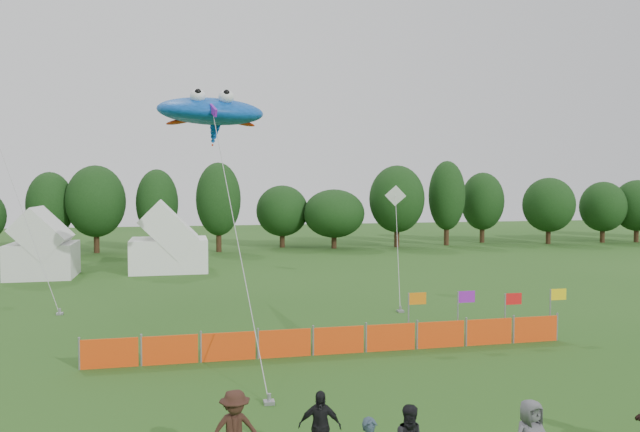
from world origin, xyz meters
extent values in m
cylinder|color=#382314|center=(-15.73, 46.21, 1.19)|extent=(0.50, 0.50, 2.38)
ellipsoid|color=black|center=(-15.73, 46.21, 4.30)|extent=(4.09, 4.09, 5.35)
cylinder|color=#382314|center=(-11.75, 45.39, 1.29)|extent=(0.50, 0.50, 2.57)
ellipsoid|color=black|center=(-11.75, 45.39, 4.64)|extent=(5.20, 5.20, 5.79)
cylinder|color=#382314|center=(-6.44, 45.32, 1.23)|extent=(0.50, 0.50, 2.46)
ellipsoid|color=black|center=(-6.44, 45.32, 4.45)|extent=(3.78, 3.78, 5.55)
cylinder|color=#382314|center=(-0.99, 43.92, 1.33)|extent=(0.50, 0.50, 2.66)
ellipsoid|color=black|center=(-0.99, 43.92, 4.81)|extent=(4.05, 4.05, 5.99)
cylinder|color=#382314|center=(5.28, 46.53, 0.99)|extent=(0.50, 0.50, 1.98)
ellipsoid|color=black|center=(5.28, 46.53, 3.58)|extent=(5.06, 5.06, 4.46)
cylinder|color=#382314|center=(9.99, 44.56, 0.93)|extent=(0.50, 0.50, 1.86)
ellipsoid|color=black|center=(9.99, 44.56, 3.35)|extent=(5.86, 5.86, 4.18)
cylinder|color=#382314|center=(16.28, 44.38, 1.31)|extent=(0.50, 0.50, 2.62)
ellipsoid|color=black|center=(16.28, 44.38, 4.73)|extent=(5.41, 5.41, 5.89)
cylinder|color=#382314|center=(21.78, 44.99, 1.39)|extent=(0.50, 0.50, 2.78)
ellipsoid|color=black|center=(21.78, 44.99, 5.02)|extent=(3.67, 3.67, 6.26)
cylinder|color=#382314|center=(26.67, 46.88, 1.21)|extent=(0.50, 0.50, 2.42)
ellipsoid|color=black|center=(26.67, 46.88, 4.36)|extent=(4.46, 4.46, 5.44)
cylinder|color=#382314|center=(32.69, 44.13, 1.12)|extent=(0.50, 0.50, 2.24)
ellipsoid|color=black|center=(32.69, 44.13, 4.04)|extent=(5.26, 5.26, 5.03)
cylinder|color=#382314|center=(39.09, 44.15, 1.05)|extent=(0.50, 0.50, 2.10)
ellipsoid|color=black|center=(39.09, 44.15, 3.80)|extent=(4.74, 4.74, 4.73)
cylinder|color=#382314|center=(42.84, 43.69, 1.08)|extent=(0.50, 0.50, 2.16)
ellipsoid|color=black|center=(42.84, 43.69, 3.91)|extent=(4.88, 4.88, 4.87)
cube|color=silver|center=(-13.34, 30.92, 1.14)|extent=(4.14, 4.14, 2.28)
cube|color=white|center=(-5.18, 32.01, 1.16)|extent=(5.29, 4.23, 2.33)
cube|color=#E9420C|center=(-6.74, 8.51, 0.50)|extent=(1.90, 0.06, 1.00)
cube|color=#E9420C|center=(-4.74, 8.51, 0.50)|extent=(1.90, 0.06, 1.00)
cube|color=#E9420C|center=(-2.74, 8.51, 0.50)|extent=(1.90, 0.06, 1.00)
cube|color=#E9420C|center=(-0.74, 8.51, 0.50)|extent=(1.90, 0.06, 1.00)
cube|color=#E9420C|center=(1.26, 8.51, 0.50)|extent=(1.90, 0.06, 1.00)
cube|color=#E9420C|center=(3.26, 8.51, 0.50)|extent=(1.90, 0.06, 1.00)
cube|color=#E9420C|center=(5.26, 8.51, 0.50)|extent=(1.90, 0.06, 1.00)
cube|color=#E9420C|center=(7.26, 8.51, 0.50)|extent=(1.90, 0.06, 1.00)
cube|color=#E9420C|center=(9.26, 8.51, 0.50)|extent=(1.90, 0.06, 1.00)
cylinder|color=gray|center=(4.00, 8.62, 1.06)|extent=(0.06, 0.06, 2.12)
cube|color=orange|center=(4.35, 8.62, 1.90)|extent=(0.70, 0.02, 0.45)
cylinder|color=gray|center=(6.00, 8.61, 1.06)|extent=(0.06, 0.06, 2.11)
cube|color=purple|center=(6.35, 8.61, 1.89)|extent=(0.70, 0.02, 0.45)
cylinder|color=gray|center=(8.00, 8.63, 0.97)|extent=(0.06, 0.06, 1.95)
cube|color=red|center=(8.35, 8.63, 1.72)|extent=(0.70, 0.02, 0.45)
cylinder|color=gray|center=(10.00, 8.68, 1.02)|extent=(0.06, 0.06, 2.03)
cube|color=yellow|center=(10.35, 8.68, 1.81)|extent=(0.70, 0.02, 0.45)
imported|color=#331C14|center=(-3.24, -0.09, 0.90)|extent=(1.26, 0.84, 1.81)
imported|color=black|center=(-1.35, -0.03, 0.82)|extent=(1.03, 0.63, 1.64)
ellipsoid|color=blue|center=(-2.80, 18.38, 9.83)|extent=(6.25, 5.35, 1.88)
sphere|color=white|center=(-3.47, 17.21, 10.41)|extent=(0.75, 0.75, 0.75)
sphere|color=white|center=(-2.13, 17.21, 10.41)|extent=(0.75, 0.75, 0.75)
ellipsoid|color=red|center=(-4.23, 18.56, 9.33)|extent=(1.57, 0.69, 0.25)
ellipsoid|color=red|center=(-1.37, 18.56, 9.33)|extent=(1.57, 0.69, 0.25)
cube|color=purple|center=(-2.80, 16.32, 9.65)|extent=(0.37, 0.96, 0.70)
cylinder|color=#A5A5A5|center=(-2.37, 10.25, 4.76)|extent=(0.89, 12.73, 9.55)
cube|color=gray|center=(-1.95, 3.90, 0.05)|extent=(0.30, 0.30, 0.10)
cube|color=white|center=(8.56, 23.03, 5.48)|extent=(1.28, 0.35, 1.28)
cylinder|color=#A5A5A5|center=(7.28, 19.02, 2.74)|extent=(2.59, 8.06, 5.51)
cube|color=gray|center=(6.00, 15.00, 0.05)|extent=(0.30, 0.30, 0.10)
cylinder|color=#A5A5A5|center=(-12.95, 23.30, 5.38)|extent=(5.95, 10.62, 10.79)
cube|color=gray|center=(-10.00, 18.00, 0.05)|extent=(0.30, 0.30, 0.10)
camera|label=1|loc=(-4.31, -13.31, 6.24)|focal=35.00mm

